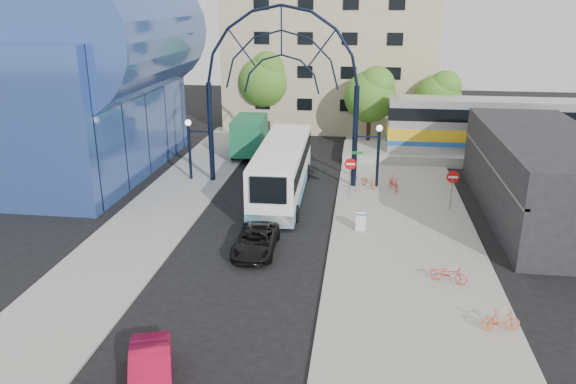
# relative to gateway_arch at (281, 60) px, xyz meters

# --- Properties ---
(ground) EXTENTS (120.00, 120.00, 0.00)m
(ground) POSITION_rel_gateway_arch_xyz_m (0.00, -14.00, -8.56)
(ground) COLOR black
(ground) RESTS_ON ground
(sidewalk_east) EXTENTS (8.00, 56.00, 0.12)m
(sidewalk_east) POSITION_rel_gateway_arch_xyz_m (8.00, -10.00, -8.50)
(sidewalk_east) COLOR gray
(sidewalk_east) RESTS_ON ground
(plaza_west) EXTENTS (5.00, 50.00, 0.12)m
(plaza_west) POSITION_rel_gateway_arch_xyz_m (-6.50, -8.00, -8.50)
(plaza_west) COLOR gray
(plaza_west) RESTS_ON ground
(gateway_arch) EXTENTS (13.64, 0.44, 12.10)m
(gateway_arch) POSITION_rel_gateway_arch_xyz_m (0.00, 0.00, 0.00)
(gateway_arch) COLOR black
(gateway_arch) RESTS_ON ground
(stop_sign) EXTENTS (0.80, 0.07, 2.50)m
(stop_sign) POSITION_rel_gateway_arch_xyz_m (4.80, -2.00, -6.56)
(stop_sign) COLOR slate
(stop_sign) RESTS_ON sidewalk_east
(do_not_enter_sign) EXTENTS (0.76, 0.07, 2.48)m
(do_not_enter_sign) POSITION_rel_gateway_arch_xyz_m (11.00, -4.00, -6.58)
(do_not_enter_sign) COLOR slate
(do_not_enter_sign) RESTS_ON sidewalk_east
(street_name_sign) EXTENTS (0.70, 0.70, 2.80)m
(street_name_sign) POSITION_rel_gateway_arch_xyz_m (5.20, -1.40, -6.43)
(street_name_sign) COLOR slate
(street_name_sign) RESTS_ON sidewalk_east
(sandwich_board) EXTENTS (0.55, 0.61, 0.99)m
(sandwich_board) POSITION_rel_gateway_arch_xyz_m (5.60, -8.02, -7.81)
(sandwich_board) COLOR white
(sandwich_board) RESTS_ON sidewalk_east
(transit_hall) EXTENTS (16.50, 18.00, 14.50)m
(transit_hall) POSITION_rel_gateway_arch_xyz_m (-15.30, 1.00, -1.86)
(transit_hall) COLOR #314E98
(transit_hall) RESTS_ON ground
(commercial_block_east) EXTENTS (6.00, 16.00, 5.00)m
(commercial_block_east) POSITION_rel_gateway_arch_xyz_m (16.00, -4.00, -6.06)
(commercial_block_east) COLOR black
(commercial_block_east) RESTS_ON ground
(apartment_block) EXTENTS (20.00, 12.10, 14.00)m
(apartment_block) POSITION_rel_gateway_arch_xyz_m (2.00, 20.97, -1.55)
(apartment_block) COLOR tan
(apartment_block) RESTS_ON ground
(train_platform) EXTENTS (32.00, 5.00, 0.80)m
(train_platform) POSITION_rel_gateway_arch_xyz_m (20.00, 8.00, -8.16)
(train_platform) COLOR gray
(train_platform) RESTS_ON ground
(train_car) EXTENTS (25.10, 3.05, 4.20)m
(train_car) POSITION_rel_gateway_arch_xyz_m (20.00, 8.00, -5.66)
(train_car) COLOR #B7B7BC
(train_car) RESTS_ON train_platform
(tree_north_a) EXTENTS (4.48, 4.48, 7.00)m
(tree_north_a) POSITION_rel_gateway_arch_xyz_m (6.12, 11.93, -3.95)
(tree_north_a) COLOR #382314
(tree_north_a) RESTS_ON ground
(tree_north_b) EXTENTS (5.12, 5.12, 8.00)m
(tree_north_b) POSITION_rel_gateway_arch_xyz_m (-3.88, 15.93, -3.29)
(tree_north_b) COLOR #382314
(tree_north_b) RESTS_ON ground
(tree_north_c) EXTENTS (4.16, 4.16, 6.50)m
(tree_north_c) POSITION_rel_gateway_arch_xyz_m (12.12, 13.93, -4.28)
(tree_north_c) COLOR #382314
(tree_north_c) RESTS_ON ground
(city_bus) EXTENTS (3.21, 12.69, 3.46)m
(city_bus) POSITION_rel_gateway_arch_xyz_m (0.38, -2.37, -6.74)
(city_bus) COLOR white
(city_bus) RESTS_ON ground
(green_truck) EXTENTS (2.73, 6.64, 3.31)m
(green_truck) POSITION_rel_gateway_arch_xyz_m (-3.66, 7.48, -6.90)
(green_truck) COLOR black
(green_truck) RESTS_ON ground
(black_suv) EXTENTS (2.14, 4.50, 1.24)m
(black_suv) POSITION_rel_gateway_arch_xyz_m (0.29, -11.29, -7.94)
(black_suv) COLOR black
(black_suv) RESTS_ON ground
(red_sedan) EXTENTS (2.63, 4.18, 1.30)m
(red_sedan) POSITION_rel_gateway_arch_xyz_m (-1.16, -22.29, -7.91)
(red_sedan) COLOR #A90A2D
(red_sedan) RESTS_ON ground
(bike_near_a) EXTENTS (1.38, 1.62, 0.84)m
(bike_near_a) POSITION_rel_gateway_arch_xyz_m (6.04, -0.25, -8.02)
(bike_near_a) COLOR #E75C2E
(bike_near_a) RESTS_ON sidewalk_east
(bike_near_b) EXTENTS (0.98, 1.71, 0.99)m
(bike_near_b) POSITION_rel_gateway_arch_xyz_m (7.73, -0.58, -7.94)
(bike_near_b) COLOR red
(bike_near_b) RESTS_ON sidewalk_east
(bike_far_a) EXTENTS (1.76, 1.05, 0.88)m
(bike_far_a) POSITION_rel_gateway_arch_xyz_m (9.65, -13.59, -8.00)
(bike_far_a) COLOR red
(bike_far_a) RESTS_ON sidewalk_east
(bike_far_b) EXTENTS (1.53, 0.59, 0.90)m
(bike_far_b) POSITION_rel_gateway_arch_xyz_m (11.12, -17.38, -7.99)
(bike_far_b) COLOR #CB5728
(bike_far_b) RESTS_ON sidewalk_east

